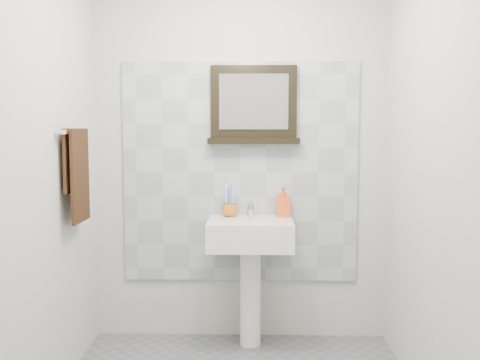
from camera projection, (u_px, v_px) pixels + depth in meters
The scene contains 12 objects.
back_wall at pixel (240, 158), 3.84m from camera, with size 2.00×0.01×2.50m, color beige.
front_wall at pixel (220, 199), 1.65m from camera, with size 2.00×0.01×2.50m, color beige.
left_wall at pixel (33, 170), 2.78m from camera, with size 0.01×2.20×2.50m, color beige.
right_wall at pixel (440, 171), 2.72m from camera, with size 0.01×2.20×2.50m, color beige.
splashback at pixel (240, 173), 3.84m from camera, with size 1.60×0.02×1.50m, color #A5AFB3.
pedestal_sink at pixel (250, 247), 3.67m from camera, with size 0.55×0.44×0.96m.
toothbrush_cup at pixel (229, 210), 3.78m from camera, with size 0.11×0.11×0.09m, color orange.
toothbrushes at pixel (230, 198), 3.77m from camera, with size 0.05×0.04×0.21m.
soap_dispenser at pixel (283, 202), 3.77m from camera, with size 0.09×0.09×0.20m, color red.
framed_mirror at pixel (254, 107), 3.77m from camera, with size 0.62×0.11×0.52m.
towel_bar at pixel (75, 132), 3.26m from camera, with size 0.07×0.40×0.03m.
hand_towel at pixel (77, 168), 3.28m from camera, with size 0.06×0.30×0.55m.
Camera 1 is at (0.10, -2.74, 1.46)m, focal length 42.00 mm.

